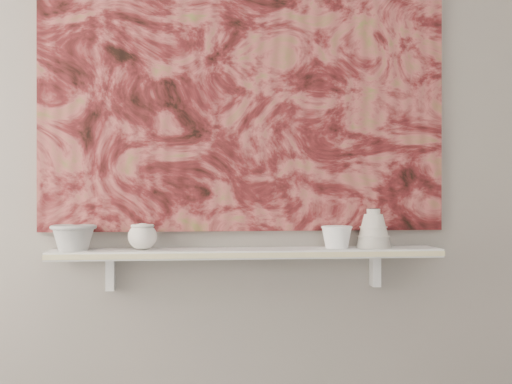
{
  "coord_description": "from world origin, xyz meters",
  "views": [
    {
      "loc": [
        -0.24,
        -1.04,
        1.14
      ],
      "look_at": [
        0.03,
        1.49,
        1.13
      ],
      "focal_mm": 50.0,
      "sensor_mm": 36.0,
      "label": 1
    }
  ],
  "objects": [
    {
      "name": "bell_vessel",
      "position": [
        0.47,
        1.51,
        1.0
      ],
      "size": [
        0.17,
        0.17,
        0.14
      ],
      "primitive_type": null,
      "rotation": [
        0.0,
        0.0,
        -0.38
      ],
      "color": "beige",
      "rests_on": "shelf"
    },
    {
      "name": "bowl_white",
      "position": [
        0.33,
        1.51,
        0.97
      ],
      "size": [
        0.14,
        0.14,
        0.08
      ],
      "primitive_type": null,
      "rotation": [
        0.0,
        0.0,
        0.33
      ],
      "color": "white",
      "rests_on": "shelf"
    },
    {
      "name": "shelf",
      "position": [
        0.0,
        1.51,
        0.92
      ],
      "size": [
        1.4,
        0.18,
        0.03
      ],
      "primitive_type": "cube",
      "color": "silver",
      "rests_on": "wall_back"
    },
    {
      "name": "bracket_left",
      "position": [
        -0.49,
        1.57,
        0.84
      ],
      "size": [
        0.03,
        0.06,
        0.12
      ],
      "primitive_type": "cube",
      "color": "silver",
      "rests_on": "wall_back"
    },
    {
      "name": "bracket_right",
      "position": [
        0.49,
        1.57,
        0.84
      ],
      "size": [
        0.03,
        0.06,
        0.12
      ],
      "primitive_type": "cube",
      "color": "silver",
      "rests_on": "wall_back"
    },
    {
      "name": "painting",
      "position": [
        0.0,
        1.59,
        1.54
      ],
      "size": [
        1.5,
        0.02,
        1.1
      ],
      "primitive_type": "cube",
      "color": "maroon",
      "rests_on": "wall_back"
    },
    {
      "name": "wall_back",
      "position": [
        0.0,
        1.6,
        1.35
      ],
      "size": [
        3.6,
        0.0,
        3.6
      ],
      "primitive_type": "plane",
      "rotation": [
        1.57,
        0.0,
        0.0
      ],
      "color": "gray",
      "rests_on": "floor"
    },
    {
      "name": "bowl_grey",
      "position": [
        -0.61,
        1.51,
        0.98
      ],
      "size": [
        0.17,
        0.17,
        0.09
      ],
      "primitive_type": null,
      "rotation": [
        0.0,
        0.0,
        -0.08
      ],
      "color": "gray",
      "rests_on": "shelf"
    },
    {
      "name": "shelf_stripe",
      "position": [
        0.0,
        1.41,
        0.92
      ],
      "size": [
        1.4,
        0.01,
        0.02
      ],
      "primitive_type": "cube",
      "color": "beige",
      "rests_on": "shelf"
    },
    {
      "name": "house_motif",
      "position": [
        0.45,
        1.57,
        1.23
      ],
      "size": [
        0.09,
        0.0,
        0.08
      ],
      "primitive_type": "cube",
      "color": "black",
      "rests_on": "painting"
    },
    {
      "name": "cup_cream",
      "position": [
        -0.37,
        1.51,
        0.98
      ],
      "size": [
        0.13,
        0.13,
        0.09
      ],
      "primitive_type": null,
      "rotation": [
        0.0,
        0.0,
        -0.29
      ],
      "color": "beige",
      "rests_on": "shelf"
    }
  ]
}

